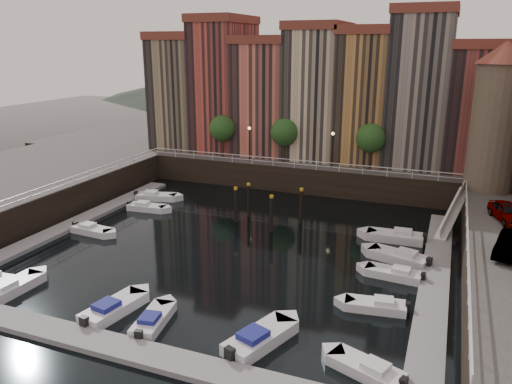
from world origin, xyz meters
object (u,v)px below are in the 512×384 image
at_px(boat_left_3, 146,207).
at_px(corner_tower, 498,115).
at_px(car_a, 507,213).
at_px(gangway, 453,210).
at_px(boat_left_2, 92,230).
at_px(mooring_pilings, 264,207).
at_px(car_b, 511,246).

bearing_deg(boat_left_3, corner_tower, 11.74).
bearing_deg(car_a, gangway, 109.16).
bearing_deg(corner_tower, boat_left_3, -162.84).
distance_m(gangway, boat_left_3, 29.96).
distance_m(corner_tower, boat_left_2, 38.77).
bearing_deg(corner_tower, boat_left_2, -152.36).
bearing_deg(mooring_pilings, car_b, -20.56).
bearing_deg(gangway, mooring_pilings, -164.69).
relative_size(gangway, boat_left_3, 1.93).
xyz_separation_m(corner_tower, mooring_pilings, (-19.65, -9.09, -8.54)).
relative_size(boat_left_3, car_a, 0.99).
relative_size(mooring_pilings, car_a, 1.44).
height_order(boat_left_3, car_b, car_b).
bearing_deg(boat_left_2, boat_left_3, 87.31).
bearing_deg(mooring_pilings, boat_left_2, -148.51).
height_order(mooring_pilings, boat_left_3, mooring_pilings).
xyz_separation_m(gangway, boat_left_3, (-29.41, -5.47, -1.59)).
distance_m(corner_tower, gangway, 9.86).
relative_size(boat_left_2, car_b, 0.95).
relative_size(corner_tower, gangway, 1.66).
relative_size(boat_left_2, car_a, 0.98).
xyz_separation_m(corner_tower, car_a, (0.95, -9.46, -6.45)).
relative_size(boat_left_3, car_b, 0.96).
bearing_deg(mooring_pilings, gangway, 15.31).
bearing_deg(corner_tower, gangway, -122.80).
distance_m(boat_left_3, car_a, 33.44).
distance_m(corner_tower, car_b, 17.92).
bearing_deg(car_b, corner_tower, 106.57).
distance_m(boat_left_2, car_a, 35.24).
xyz_separation_m(boat_left_2, boat_left_3, (0.90, 7.42, 0.00)).
distance_m(boat_left_2, boat_left_3, 7.48).
xyz_separation_m(boat_left_2, car_a, (34.16, 7.93, 3.42)).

